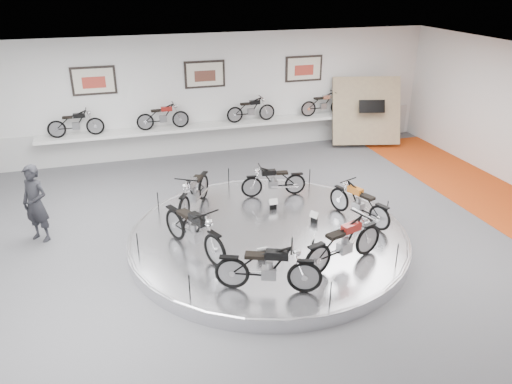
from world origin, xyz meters
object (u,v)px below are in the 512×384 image
object	(u,v)px
display_platform	(268,238)
bike_b	(274,181)
bike_c	(194,192)
bike_e	(268,267)
shelf	(209,127)
bike_a	(359,202)
visitor	(36,204)
bike_f	(344,242)
bike_d	(194,229)

from	to	relation	value
display_platform	bike_b	xyz separation A→B (m)	(0.78, 1.89, 0.59)
bike_c	bike_e	size ratio (longest dim) A/B	1.02
shelf	bike_a	distance (m)	6.85
bike_a	visitor	distance (m)	7.55
bike_f	visitor	xyz separation A→B (m)	(-6.08, 3.53, 0.11)
shelf	bike_b	xyz separation A→B (m)	(0.78, -4.51, -0.26)
shelf	bike_e	bearing A→B (deg)	-94.83
bike_b	bike_e	xyz separation A→B (m)	(-1.50, -4.05, 0.07)
display_platform	bike_a	world-z (taller)	bike_a
bike_a	bike_b	xyz separation A→B (m)	(-1.49, 1.95, -0.03)
display_platform	visitor	size ratio (longest dim) A/B	3.44
bike_d	bike_c	bearing A→B (deg)	145.68
bike_c	bike_f	xyz separation A→B (m)	(2.44, -3.39, 0.00)
bike_a	bike_c	world-z (taller)	bike_c
display_platform	bike_f	size ratio (longest dim) A/B	3.65
bike_d	display_platform	bearing A→B (deg)	78.09
shelf	bike_b	bearing A→B (deg)	-80.21
bike_a	bike_e	size ratio (longest dim) A/B	0.93
bike_e	visitor	xyz separation A→B (m)	(-4.33, 3.94, 0.13)
bike_e	bike_f	bearing A→B (deg)	36.08
bike_e	bike_f	xyz separation A→B (m)	(1.75, 0.41, 0.01)
bike_d	bike_e	distance (m)	2.08
bike_a	bike_d	size ratio (longest dim) A/B	0.85
bike_c	visitor	bearing A→B (deg)	-61.36
bike_e	display_platform	bearing A→B (deg)	94.51
display_platform	bike_a	size ratio (longest dim) A/B	4.03
display_platform	bike_c	bearing A→B (deg)	130.85
shelf	display_platform	bearing A→B (deg)	-90.00
display_platform	bike_a	distance (m)	2.35
display_platform	bike_c	size ratio (longest dim) A/B	3.67
bike_f	bike_d	bearing A→B (deg)	135.96
visitor	bike_d	bearing A→B (deg)	4.87
bike_b	bike_c	size ratio (longest dim) A/B	0.85
shelf	bike_d	world-z (taller)	bike_d
bike_b	bike_f	xyz separation A→B (m)	(0.25, -3.65, 0.08)
bike_a	bike_d	xyz separation A→B (m)	(-4.05, -0.32, 0.08)
bike_c	bike_d	bearing A→B (deg)	20.34
visitor	bike_a	bearing A→B (deg)	24.09
display_platform	bike_d	distance (m)	1.95
bike_e	bike_b	bearing A→B (deg)	92.64
bike_c	bike_e	xyz separation A→B (m)	(0.68, -3.80, -0.01)
bike_a	bike_e	distance (m)	3.66
bike_c	visitor	distance (m)	3.65
bike_c	bike_e	world-z (taller)	bike_c
bike_f	visitor	size ratio (longest dim) A/B	0.94
bike_a	bike_d	bearing A→B (deg)	73.50
shelf	bike_f	size ratio (longest dim) A/B	6.27
bike_f	bike_e	bearing A→B (deg)	175.31
bike_d	bike_b	bearing A→B (deg)	107.68
bike_b	bike_d	world-z (taller)	bike_d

